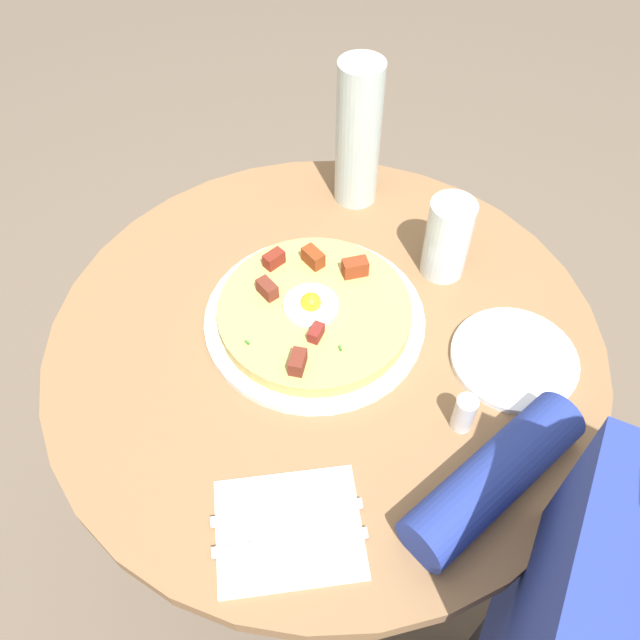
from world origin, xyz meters
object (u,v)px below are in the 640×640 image
dining_table (325,397)px  pepper_shaker (481,496)px  breakfast_pizza (314,310)px  fork (287,513)px  pizza_plate (315,319)px  knife (290,543)px  water_glass (447,238)px  salt_shaker (464,413)px  bread_plate (514,358)px  water_bottle (358,135)px

dining_table → pepper_shaker: bearing=151.4°
breakfast_pizza → fork: size_ratio=1.55×
pizza_plate → knife: size_ratio=1.78×
water_glass → salt_shaker: size_ratio=2.28×
pizza_plate → knife: 0.33m
salt_shaker → knife: bearing=61.6°
bread_plate → water_bottle: size_ratio=0.71×
dining_table → pizza_plate: (0.03, -0.02, 0.17)m
pizza_plate → breakfast_pizza: size_ratio=1.15×
knife → water_glass: 0.49m
bread_plate → water_bottle: bearing=-33.0°
breakfast_pizza → water_glass: bearing=-126.7°
pizza_plate → fork: pizza_plate is taller
breakfast_pizza → water_bottle: bearing=-78.3°
dining_table → breakfast_pizza: 0.19m
dining_table → pepper_shaker: pepper_shaker is taller
salt_shaker → pizza_plate: bearing=-16.3°
fork → knife: size_ratio=1.00×
dining_table → water_bottle: bearing=-74.1°
bread_plate → knife: (0.16, 0.37, 0.00)m
salt_shaker → water_bottle: bearing=-49.0°
bread_plate → salt_shaker: salt_shaker is taller
breakfast_pizza → fork: (-0.10, 0.28, -0.02)m
fork → salt_shaker: size_ratio=3.10×
breakfast_pizza → pepper_shaker: size_ratio=5.99×
water_glass → water_bottle: 0.22m
dining_table → pepper_shaker: (-0.27, 0.15, 0.19)m
dining_table → water_glass: water_glass is taller
pizza_plate → dining_table: bearing=145.5°
pepper_shaker → knife: bearing=38.2°
salt_shaker → dining_table: bearing=-13.8°
pizza_plate → pepper_shaker: (-0.30, 0.17, 0.02)m
breakfast_pizza → pepper_shaker: 0.34m
dining_table → fork: size_ratio=4.45×
pizza_plate → water_glass: 0.23m
pizza_plate → water_glass: bearing=-126.4°
bread_plate → water_glass: bearing=-39.4°
pepper_shaker → pizza_plate: bearing=-29.1°
fork → knife: (-0.02, 0.03, 0.00)m
bread_plate → pepper_shaker: pepper_shaker is taller
knife → water_bottle: (0.18, -0.59, 0.12)m
breakfast_pizza → salt_shaker: size_ratio=4.81×
dining_table → knife: (-0.09, 0.29, 0.17)m
dining_table → knife: knife is taller
bread_plate → water_glass: size_ratio=1.34×
bread_plate → pizza_plate: bearing=11.6°
pizza_plate → bread_plate: 0.29m
pizza_plate → salt_shaker: salt_shaker is taller
dining_table → bread_plate: bread_plate is taller
pizza_plate → knife: bearing=111.2°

